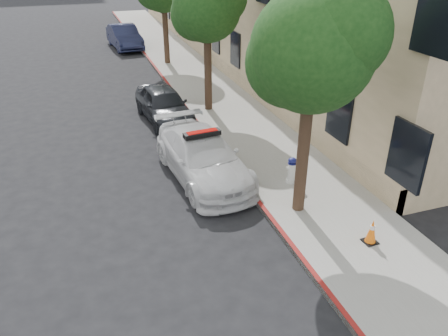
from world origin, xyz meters
name	(u,v)px	position (x,y,z in m)	size (l,w,h in m)	color
ground	(173,194)	(0.00, 0.00, 0.00)	(120.00, 120.00, 0.00)	black
sidewalk	(199,82)	(3.60, 10.00, 0.07)	(3.20, 50.00, 0.15)	gray
curb_strip	(168,85)	(2.06, 10.00, 0.07)	(0.12, 50.00, 0.15)	maroon
tree_near	(314,49)	(2.93, -2.01, 4.27)	(2.92, 2.82, 5.62)	black
tree_mid	(208,7)	(2.93, 5.99, 4.16)	(2.77, 2.64, 5.43)	black
police_car	(203,157)	(1.10, 0.69, 0.68)	(2.29, 4.82, 1.51)	silver
parked_car_mid	(164,104)	(0.97, 5.64, 0.67)	(1.58, 3.94, 1.34)	black
parked_car_far	(124,37)	(1.20, 19.19, 0.74)	(1.56, 4.47, 1.47)	#161A38
fire_hydrant	(292,170)	(3.35, -0.68, 0.53)	(0.32, 0.30, 0.78)	silver
traffic_cone	(372,231)	(3.82, -3.84, 0.45)	(0.34, 0.34, 0.61)	black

